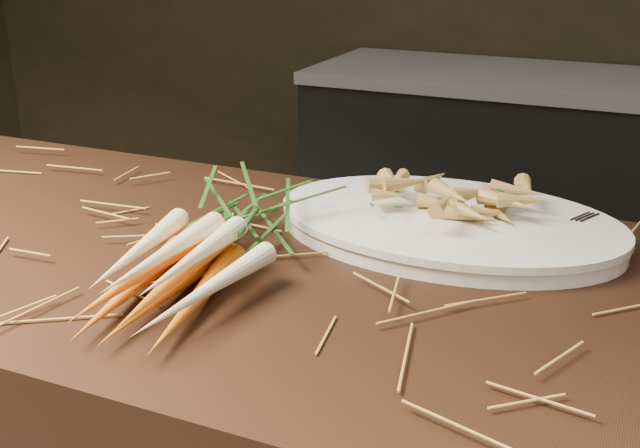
{
  "coord_description": "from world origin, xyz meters",
  "views": [
    {
      "loc": [
        0.58,
        -0.55,
        1.32
      ],
      "look_at": [
        0.19,
        0.31,
        0.96
      ],
      "focal_mm": 45.0,
      "sensor_mm": 36.0,
      "label": 1
    }
  ],
  "objects": [
    {
      "name": "serving_platter",
      "position": [
        0.31,
        0.48,
        0.91
      ],
      "size": [
        0.5,
        0.34,
        0.03
      ],
      "primitive_type": null,
      "rotation": [
        0.0,
        0.0,
        -0.03
      ],
      "color": "white",
      "rests_on": "main_counter"
    },
    {
      "name": "back_counter",
      "position": [
        0.3,
        2.18,
        0.42
      ],
      "size": [
        1.82,
        0.62,
        0.84
      ],
      "color": "black",
      "rests_on": "ground"
    },
    {
      "name": "root_veg_bunch",
      "position": [
        0.07,
        0.26,
        0.94
      ],
      "size": [
        0.2,
        0.49,
        0.09
      ],
      "rotation": [
        0.0,
        0.0,
        0.09
      ],
      "color": "#BE5F11",
      "rests_on": "main_counter"
    },
    {
      "name": "straw_bedding",
      "position": [
        0.0,
        0.3,
        0.91
      ],
      "size": [
        1.4,
        0.6,
        0.02
      ],
      "primitive_type": null,
      "color": "#AB8B3E",
      "rests_on": "main_counter"
    },
    {
      "name": "roasted_veg_heap",
      "position": [
        0.31,
        0.48,
        0.95
      ],
      "size": [
        0.24,
        0.18,
        0.05
      ],
      "primitive_type": null,
      "rotation": [
        0.0,
        0.0,
        -0.03
      ],
      "color": "#A77236",
      "rests_on": "serving_platter"
    },
    {
      "name": "serving_fork",
      "position": [
        0.48,
        0.46,
        0.93
      ],
      "size": [
        0.09,
        0.18,
        0.0
      ],
      "primitive_type": "cube",
      "rotation": [
        0.0,
        0.0,
        -0.43
      ],
      "color": "silver",
      "rests_on": "serving_platter"
    }
  ]
}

